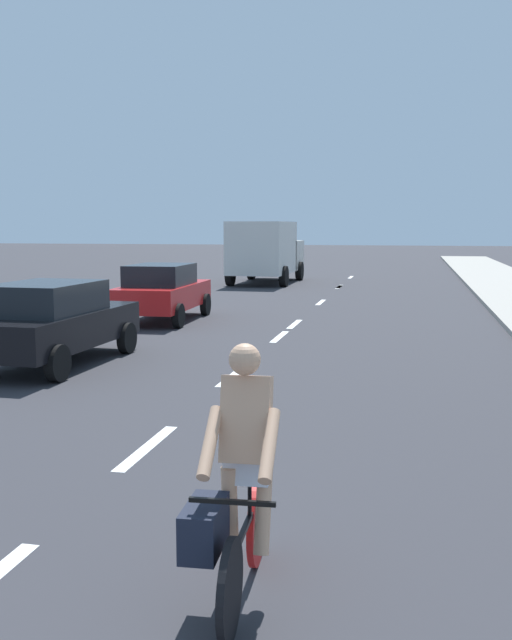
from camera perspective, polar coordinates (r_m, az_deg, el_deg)
The scene contains 13 objects.
ground_plane at distance 20.32m, azimuth 3.48°, elevation 0.02°, with size 160.00×160.00×0.00m, color #2D2D33.
lane_stripe_2 at distance 8.82m, azimuth -8.55°, elevation -9.86°, with size 0.16×1.80×0.01m, color white.
lane_stripe_3 at distance 12.71m, azimuth -1.86°, elevation -4.43°, with size 0.16×1.80×0.01m, color white.
lane_stripe_4 at distance 17.17m, azimuth 1.86°, elevation -1.32°, with size 0.16×1.80×0.01m, color white.
lane_stripe_5 at distance 19.39m, azimuth 3.06°, elevation -0.32°, with size 0.16×1.80×0.01m, color white.
lane_stripe_6 at distance 25.00m, azimuth 5.12°, elevation 1.40°, with size 0.16×1.80×0.01m, color white.
lane_stripe_7 at distance 31.58m, azimuth 6.59°, elevation 2.63°, with size 0.16×1.80×0.01m, color white.
lane_stripe_8 at distance 31.35m, azimuth 6.55°, elevation 2.60°, with size 0.16×1.80×0.01m, color white.
lane_stripe_9 at distance 37.45m, azimuth 7.47°, elevation 3.36°, with size 0.16×1.80×0.01m, color white.
cyclist at distance 5.12m, azimuth -1.53°, elevation -12.94°, with size 0.64×1.71×1.82m.
parked_car_black at distance 14.15m, azimuth -15.85°, elevation -0.06°, with size 2.04×4.23×1.57m.
parked_car_red at distance 20.15m, azimuth -7.38°, elevation 2.30°, with size 1.96×4.09×1.57m.
delivery_truck at distance 33.29m, azimuth 0.79°, elevation 5.51°, with size 2.79×6.29×2.80m.
Camera 1 is at (3.01, 0.08, 2.61)m, focal length 40.65 mm.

